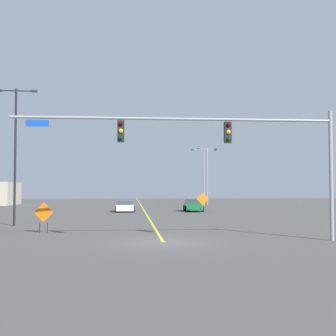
{
  "coord_description": "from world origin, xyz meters",
  "views": [
    {
      "loc": [
        -1.6,
        -21.88,
        2.62
      ],
      "look_at": [
        1.49,
        15.04,
        4.31
      ],
      "focal_mm": 47.89,
      "sensor_mm": 36.0,
      "label": 1
    }
  ],
  "objects_px": {
    "street_lamp_near_left": "(207,172)",
    "construction_sign_median_near": "(203,200)",
    "construction_sign_median_far": "(44,214)",
    "car_white_distant": "(125,206)",
    "traffic_signal_assembly": "(221,140)",
    "street_lamp_mid_right": "(15,146)",
    "street_lamp_mid_left": "(204,172)",
    "car_green_near": "(193,205)"
  },
  "relations": [
    {
      "from": "construction_sign_median_far",
      "to": "car_green_near",
      "type": "relative_size",
      "value": 0.46
    },
    {
      "from": "car_green_near",
      "to": "street_lamp_mid_left",
      "type": "bearing_deg",
      "value": 75.32
    },
    {
      "from": "car_white_distant",
      "to": "street_lamp_mid_right",
      "type": "bearing_deg",
      "value": -112.45
    },
    {
      "from": "street_lamp_mid_right",
      "to": "car_white_distant",
      "type": "relative_size",
      "value": 2.31
    },
    {
      "from": "street_lamp_mid_left",
      "to": "construction_sign_median_far",
      "type": "bearing_deg",
      "value": -112.87
    },
    {
      "from": "street_lamp_mid_right",
      "to": "construction_sign_median_far",
      "type": "relative_size",
      "value": 5.42
    },
    {
      "from": "street_lamp_mid_left",
      "to": "construction_sign_median_near",
      "type": "relative_size",
      "value": 3.83
    },
    {
      "from": "construction_sign_median_far",
      "to": "car_green_near",
      "type": "bearing_deg",
      "value": 63.08
    },
    {
      "from": "traffic_signal_assembly",
      "to": "car_green_near",
      "type": "height_order",
      "value": "traffic_signal_assembly"
    },
    {
      "from": "construction_sign_median_far",
      "to": "car_white_distant",
      "type": "relative_size",
      "value": 0.43
    },
    {
      "from": "construction_sign_median_far",
      "to": "car_white_distant",
      "type": "bearing_deg",
      "value": 79.34
    },
    {
      "from": "traffic_signal_assembly",
      "to": "street_lamp_mid_right",
      "type": "height_order",
      "value": "street_lamp_mid_right"
    },
    {
      "from": "street_lamp_mid_right",
      "to": "car_green_near",
      "type": "xyz_separation_m",
      "value": [
        15.31,
        18.64,
        -4.9
      ]
    },
    {
      "from": "street_lamp_mid_left",
      "to": "car_green_near",
      "type": "relative_size",
      "value": 2.13
    },
    {
      "from": "street_lamp_near_left",
      "to": "car_green_near",
      "type": "distance_m",
      "value": 20.45
    },
    {
      "from": "street_lamp_mid_right",
      "to": "street_lamp_mid_left",
      "type": "distance_m",
      "value": 36.77
    },
    {
      "from": "construction_sign_median_near",
      "to": "car_green_near",
      "type": "relative_size",
      "value": 0.56
    },
    {
      "from": "street_lamp_mid_right",
      "to": "construction_sign_median_far",
      "type": "bearing_deg",
      "value": -60.77
    },
    {
      "from": "street_lamp_mid_left",
      "to": "construction_sign_median_near",
      "type": "xyz_separation_m",
      "value": [
        -2.92,
        -16.81,
        -3.56
      ]
    },
    {
      "from": "traffic_signal_assembly",
      "to": "street_lamp_mid_left",
      "type": "distance_m",
      "value": 42.6
    },
    {
      "from": "construction_sign_median_near",
      "to": "construction_sign_median_far",
      "type": "distance_m",
      "value": 23.97
    },
    {
      "from": "street_lamp_mid_right",
      "to": "car_green_near",
      "type": "distance_m",
      "value": 24.62
    },
    {
      "from": "street_lamp_near_left",
      "to": "car_white_distant",
      "type": "xyz_separation_m",
      "value": [
        -12.79,
        -19.74,
        -4.67
      ]
    },
    {
      "from": "street_lamp_mid_left",
      "to": "car_white_distant",
      "type": "distance_m",
      "value": 18.03
    },
    {
      "from": "traffic_signal_assembly",
      "to": "construction_sign_median_near",
      "type": "relative_size",
      "value": 7.35
    },
    {
      "from": "traffic_signal_assembly",
      "to": "street_lamp_near_left",
      "type": "height_order",
      "value": "street_lamp_near_left"
    },
    {
      "from": "traffic_signal_assembly",
      "to": "street_lamp_mid_right",
      "type": "xyz_separation_m",
      "value": [
        -12.63,
        10.52,
        0.59
      ]
    },
    {
      "from": "car_green_near",
      "to": "car_white_distant",
      "type": "distance_m",
      "value": 7.81
    },
    {
      "from": "street_lamp_mid_right",
      "to": "car_white_distant",
      "type": "distance_m",
      "value": 20.31
    },
    {
      "from": "street_lamp_mid_left",
      "to": "car_green_near",
      "type": "distance_m",
      "value": 14.1
    },
    {
      "from": "street_lamp_mid_right",
      "to": "street_lamp_mid_left",
      "type": "relative_size",
      "value": 1.16
    },
    {
      "from": "car_green_near",
      "to": "car_white_distant",
      "type": "xyz_separation_m",
      "value": [
        -7.79,
        -0.45,
        -0.07
      ]
    },
    {
      "from": "traffic_signal_assembly",
      "to": "car_white_distant",
      "type": "distance_m",
      "value": 29.5
    },
    {
      "from": "traffic_signal_assembly",
      "to": "construction_sign_median_far",
      "type": "distance_m",
      "value": 11.49
    },
    {
      "from": "street_lamp_mid_right",
      "to": "construction_sign_median_near",
      "type": "bearing_deg",
      "value": 43.19
    },
    {
      "from": "construction_sign_median_near",
      "to": "street_lamp_mid_left",
      "type": "bearing_deg",
      "value": 80.14
    },
    {
      "from": "street_lamp_near_left",
      "to": "construction_sign_median_near",
      "type": "xyz_separation_m",
      "value": [
        -4.51,
        -23.11,
        -3.89
      ]
    },
    {
      "from": "street_lamp_mid_left",
      "to": "car_green_near",
      "type": "height_order",
      "value": "street_lamp_mid_left"
    },
    {
      "from": "traffic_signal_assembly",
      "to": "car_green_near",
      "type": "bearing_deg",
      "value": 84.74
    },
    {
      "from": "traffic_signal_assembly",
      "to": "construction_sign_median_near",
      "type": "distance_m",
      "value": 25.8
    },
    {
      "from": "street_lamp_mid_right",
      "to": "construction_sign_median_far",
      "type": "xyz_separation_m",
      "value": [
        3.07,
        -5.48,
        -4.47
      ]
    },
    {
      "from": "street_lamp_mid_left",
      "to": "street_lamp_near_left",
      "type": "bearing_deg",
      "value": 75.84
    }
  ]
}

